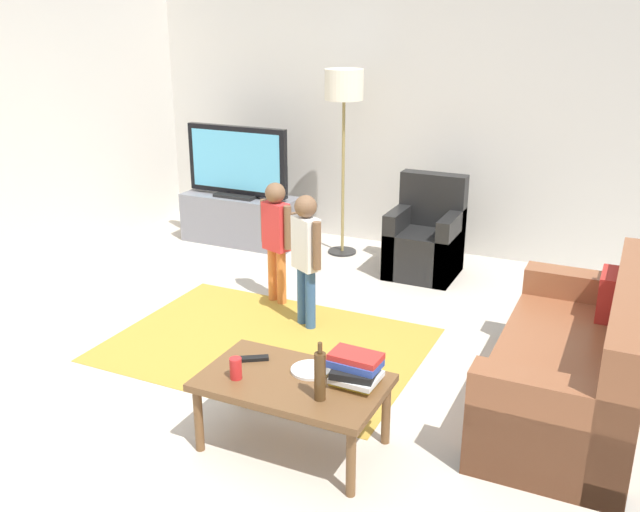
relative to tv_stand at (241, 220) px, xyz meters
name	(u,v)px	position (x,y,z in m)	size (l,w,h in m)	color
ground	(282,375)	(1.71, -2.30, -0.24)	(7.80, 7.80, 0.00)	beige
wall_back	(426,113)	(1.71, 0.70, 1.11)	(6.00, 0.12, 2.70)	silver
area_rug	(267,344)	(1.40, -1.95, -0.24)	(2.20, 1.60, 0.01)	#B28C33
tv_stand	(241,220)	(0.00, 0.00, 0.00)	(1.20, 0.44, 0.50)	slate
tv	(237,162)	(0.00, -0.02, 0.60)	(1.10, 0.28, 0.71)	black
couch	(582,368)	(3.53, -1.92, 0.05)	(0.80, 1.80, 0.86)	brown
armchair	(426,242)	(1.99, -0.04, 0.05)	(0.60, 0.60, 0.90)	black
floor_lamp	(344,95)	(1.08, 0.15, 1.30)	(0.36, 0.36, 1.78)	#262626
child_near_tv	(276,232)	(1.09, -1.21, 0.36)	(0.32, 0.18, 1.01)	orange
child_center	(306,249)	(1.51, -1.53, 0.38)	(0.31, 0.22, 1.03)	#33598C
coffee_table	(293,387)	(2.14, -2.97, 0.13)	(1.00, 0.60, 0.42)	brown
book_stack	(355,369)	(2.47, -2.87, 0.26)	(0.28, 0.23, 0.17)	yellow
bottle	(320,376)	(2.36, -3.09, 0.31)	(0.06, 0.06, 0.32)	#4C3319
tv_remote	(254,358)	(1.84, -2.87, 0.19)	(0.17, 0.05, 0.02)	black
soda_can	(236,368)	(1.86, -3.09, 0.24)	(0.07, 0.07, 0.12)	red
plate	(311,370)	(2.19, -2.85, 0.18)	(0.22, 0.22, 0.02)	white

